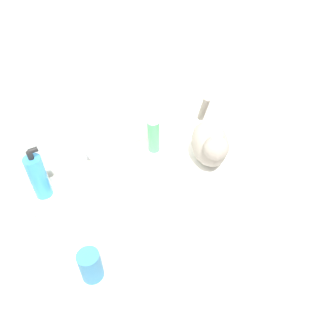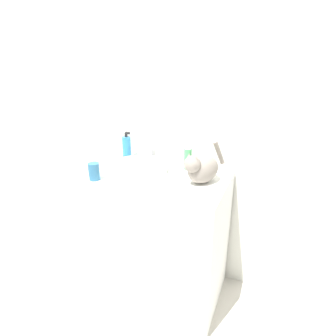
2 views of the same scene
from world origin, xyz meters
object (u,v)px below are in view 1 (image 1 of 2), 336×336
object	(u,v)px
cat	(210,143)
spray_bottle	(154,133)
soap_bottle	(38,176)
cup	(91,266)

from	to	relation	value
cat	spray_bottle	xyz separation A→B (m)	(-0.15, 0.19, -0.01)
cat	soap_bottle	xyz separation A→B (m)	(-0.63, 0.19, -0.00)
soap_bottle	cat	bearing A→B (deg)	-16.99
cat	spray_bottle	distance (m)	0.24
soap_bottle	spray_bottle	distance (m)	0.48
spray_bottle	cup	distance (m)	0.61
cat	cup	xyz separation A→B (m)	(-0.61, -0.21, -0.04)
soap_bottle	cup	bearing A→B (deg)	-87.83
cat	spray_bottle	size ratio (longest dim) A/B	1.83
soap_bottle	cup	xyz separation A→B (m)	(0.02, -0.40, -0.04)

